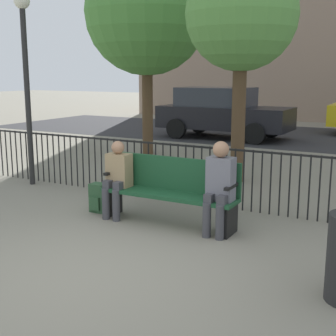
{
  "coord_description": "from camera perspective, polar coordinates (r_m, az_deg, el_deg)",
  "views": [
    {
      "loc": [
        3.0,
        -3.57,
        2.07
      ],
      "look_at": [
        0.0,
        1.89,
        0.8
      ],
      "focal_mm": 50.0,
      "sensor_mm": 36.0,
      "label": 1
    }
  ],
  "objects": [
    {
      "name": "fence_railing",
      "position": [
        7.41,
        4.13,
        -0.27
      ],
      "size": [
        9.01,
        0.03,
        0.95
      ],
      "color": "black",
      "rests_on": "ground"
    },
    {
      "name": "seated_person_0",
      "position": [
        6.77,
        -6.22,
        -0.88
      ],
      "size": [
        0.34,
        0.39,
        1.12
      ],
      "color": "#3D3D42",
      "rests_on": "ground"
    },
    {
      "name": "seated_person_1",
      "position": [
        6.01,
        6.28,
        -1.86
      ],
      "size": [
        0.34,
        0.39,
        1.22
      ],
      "color": "#3D3D42",
      "rests_on": "ground"
    },
    {
      "name": "parked_car_0",
      "position": [
        15.24,
        6.62,
        6.81
      ],
      "size": [
        4.2,
        1.94,
        1.62
      ],
      "color": "black",
      "rests_on": "ground"
    },
    {
      "name": "tree_1",
      "position": [
        9.03,
        8.95,
        17.84
      ],
      "size": [
        2.06,
        2.06,
        4.15
      ],
      "color": "#4C3823",
      "rests_on": "ground"
    },
    {
      "name": "ground_plane",
      "position": [
        5.1,
        -10.54,
        -12.62
      ],
      "size": [
        80.0,
        80.0,
        0.0
      ],
      "primitive_type": "plane",
      "color": "gray"
    },
    {
      "name": "park_bench",
      "position": [
        6.49,
        0.35,
        -2.47
      ],
      "size": [
        1.96,
        0.45,
        0.92
      ],
      "color": "#194728",
      "rests_on": "ground"
    },
    {
      "name": "street_surface",
      "position": [
        15.99,
        17.75,
        3.53
      ],
      "size": [
        24.0,
        6.0,
        0.01
      ],
      "color": "#2B2B2D",
      "rests_on": "ground"
    },
    {
      "name": "lamp_post",
      "position": [
        9.02,
        -17.0,
        12.5
      ],
      "size": [
        0.28,
        0.28,
        3.45
      ],
      "color": "black",
      "rests_on": "ground"
    },
    {
      "name": "backpack",
      "position": [
        7.15,
        -8.44,
        -3.64
      ],
      "size": [
        0.25,
        0.23,
        0.44
      ],
      "color": "#284C2D",
      "rests_on": "ground"
    },
    {
      "name": "tree_0",
      "position": [
        12.09,
        -2.61,
        18.35
      ],
      "size": [
        3.06,
        3.06,
        5.06
      ],
      "color": "#4C3823",
      "rests_on": "ground"
    }
  ]
}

